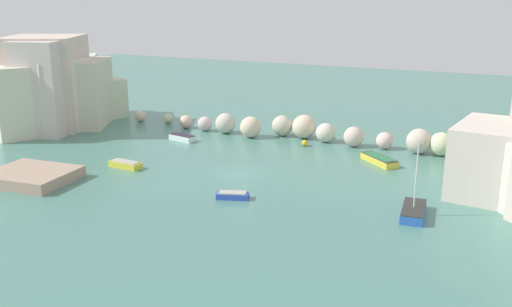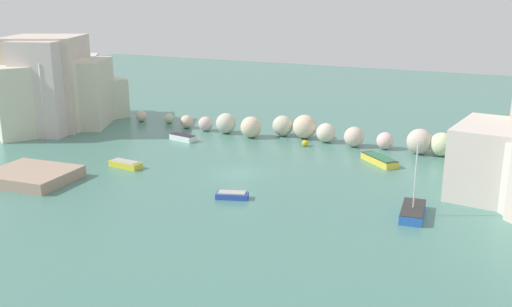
% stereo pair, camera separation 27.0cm
% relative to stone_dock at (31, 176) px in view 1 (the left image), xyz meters
% --- Properties ---
extents(cove_water, '(160.00, 160.00, 0.00)m').
position_rel_stone_dock_xyz_m(cove_water, '(14.86, 9.65, -0.48)').
color(cove_water, '#4A7E71').
rests_on(cove_water, ground).
extents(cliff_headland_left, '(18.73, 19.24, 10.75)m').
position_rel_stone_dock_xyz_m(cliff_headland_left, '(-14.76, 16.66, 3.68)').
color(cliff_headland_left, silver).
rests_on(cliff_headland_left, ground).
extents(rock_breakwater, '(41.52, 4.77, 2.63)m').
position_rel_stone_dock_xyz_m(rock_breakwater, '(16.62, 23.55, 0.63)').
color(rock_breakwater, beige).
rests_on(rock_breakwater, ground).
extents(stone_dock, '(7.41, 6.42, 0.97)m').
position_rel_stone_dock_xyz_m(stone_dock, '(0.00, 0.00, 0.00)').
color(stone_dock, tan).
rests_on(stone_dock, ground).
extents(channel_buoy, '(0.65, 0.65, 0.65)m').
position_rel_stone_dock_xyz_m(channel_buoy, '(16.62, 21.24, -0.16)').
color(channel_buoy, gold).
rests_on(channel_buoy, cove_water).
extents(moored_boat_0, '(2.06, 4.21, 5.30)m').
position_rel_stone_dock_xyz_m(moored_boat_0, '(30.83, 6.26, -0.11)').
color(moored_boat_0, blue).
rests_on(moored_boat_0, cove_water).
extents(moored_boat_1, '(2.71, 1.82, 0.53)m').
position_rel_stone_dock_xyz_m(moored_boat_1, '(17.41, 3.79, -0.23)').
color(moored_boat_1, blue).
rests_on(moored_boat_1, cove_water).
extents(moored_boat_2, '(3.26, 1.39, 0.62)m').
position_rel_stone_dock_xyz_m(moored_boat_2, '(4.59, 6.76, -0.18)').
color(moored_boat_2, gold).
rests_on(moored_boat_2, cove_water).
extents(moored_boat_3, '(3.18, 1.67, 0.68)m').
position_rel_stone_dock_xyz_m(moored_boat_3, '(3.74, 17.58, -0.14)').
color(moored_boat_3, white).
rests_on(moored_boat_3, cove_water).
extents(moored_boat_4, '(4.15, 3.90, 0.68)m').
position_rel_stone_dock_xyz_m(moored_boat_4, '(25.24, 18.42, -0.13)').
color(moored_boat_4, gold).
rests_on(moored_boat_4, cove_water).
extents(moored_boat_5, '(3.13, 1.27, 0.50)m').
position_rel_stone_dock_xyz_m(moored_boat_5, '(34.25, 20.36, -0.23)').
color(moored_boat_5, '#308255').
rests_on(moored_boat_5, cove_water).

